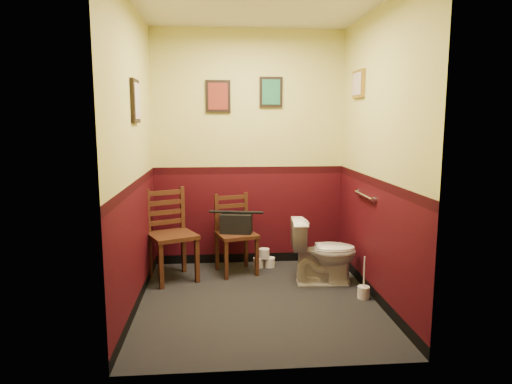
% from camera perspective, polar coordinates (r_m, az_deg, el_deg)
% --- Properties ---
extents(floor, '(2.20, 2.40, 0.00)m').
position_cam_1_polar(floor, '(4.42, 0.28, -13.44)').
color(floor, black).
rests_on(floor, ground).
extents(wall_back, '(2.20, 0.00, 2.70)m').
position_cam_1_polar(wall_back, '(5.29, -0.88, 5.34)').
color(wall_back, '#39080F').
rests_on(wall_back, ground).
extents(wall_front, '(2.20, 0.00, 2.70)m').
position_cam_1_polar(wall_front, '(2.91, 2.42, 2.41)').
color(wall_front, '#39080F').
rests_on(wall_front, ground).
extents(wall_left, '(0.00, 2.40, 2.70)m').
position_cam_1_polar(wall_left, '(4.15, -15.06, 4.05)').
color(wall_left, '#39080F').
rests_on(wall_left, ground).
extents(wall_right, '(0.00, 2.40, 2.70)m').
position_cam_1_polar(wall_right, '(4.34, 14.97, 4.25)').
color(wall_right, '#39080F').
rests_on(wall_right, ground).
extents(grab_bar, '(0.05, 0.56, 0.06)m').
position_cam_1_polar(grab_bar, '(4.61, 13.37, -0.44)').
color(grab_bar, silver).
rests_on(grab_bar, wall_right).
extents(framed_print_back_a, '(0.28, 0.04, 0.36)m').
position_cam_1_polar(framed_print_back_a, '(5.25, -4.77, 11.83)').
color(framed_print_back_a, black).
rests_on(framed_print_back_a, wall_back).
extents(framed_print_back_b, '(0.26, 0.04, 0.34)m').
position_cam_1_polar(framed_print_back_b, '(5.29, 1.89, 12.38)').
color(framed_print_back_b, black).
rests_on(framed_print_back_b, wall_back).
extents(framed_print_left, '(0.04, 0.30, 0.38)m').
position_cam_1_polar(framed_print_left, '(4.23, -14.82, 10.93)').
color(framed_print_left, black).
rests_on(framed_print_left, wall_left).
extents(framed_print_right, '(0.04, 0.34, 0.28)m').
position_cam_1_polar(framed_print_right, '(4.90, 12.65, 13.04)').
color(framed_print_right, olive).
rests_on(framed_print_right, wall_right).
extents(toilet, '(0.71, 0.43, 0.67)m').
position_cam_1_polar(toilet, '(4.82, 8.46, -7.42)').
color(toilet, white).
rests_on(toilet, floor).
extents(toilet_brush, '(0.12, 0.12, 0.41)m').
position_cam_1_polar(toilet_brush, '(4.57, 13.29, -12.00)').
color(toilet_brush, silver).
rests_on(toilet_brush, floor).
extents(chair_left, '(0.60, 0.60, 0.97)m').
position_cam_1_polar(chair_left, '(4.93, -10.59, -5.26)').
color(chair_left, '#492615').
rests_on(chair_left, floor).
extents(chair_right, '(0.50, 0.50, 0.87)m').
position_cam_1_polar(chair_right, '(5.09, -2.61, -5.23)').
color(chair_right, '#492615').
rests_on(chair_right, floor).
extents(handbag, '(0.37, 0.23, 0.25)m').
position_cam_1_polar(handbag, '(5.02, -2.48, -3.92)').
color(handbag, black).
rests_on(handbag, chair_right).
extents(tp_stack, '(0.25, 0.13, 0.22)m').
position_cam_1_polar(tp_stack, '(5.33, 1.02, -8.42)').
color(tp_stack, silver).
rests_on(tp_stack, floor).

